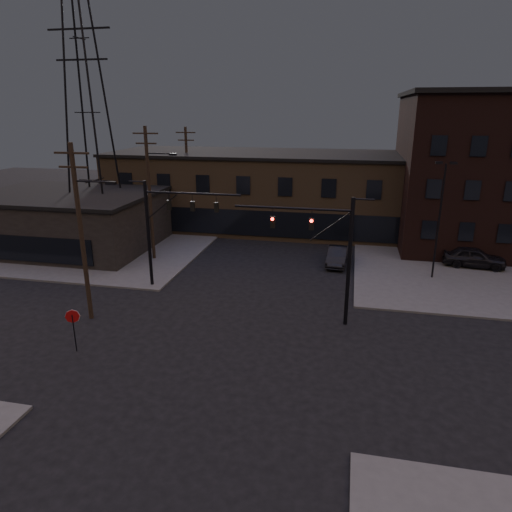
{
  "coord_description": "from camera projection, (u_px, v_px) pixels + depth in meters",
  "views": [
    {
      "loc": [
        6.41,
        -21.89,
        12.81
      ],
      "look_at": [
        0.43,
        6.27,
        3.5
      ],
      "focal_mm": 32.0,
      "sensor_mm": 36.0,
      "label": 1
    }
  ],
  "objects": [
    {
      "name": "sidewalk_nw",
      "position": [
        87.0,
        230.0,
        50.39
      ],
      "size": [
        30.0,
        30.0,
        0.15
      ],
      "primitive_type": "cube",
      "color": "#474744",
      "rests_on": "ground"
    },
    {
      "name": "traffic_signal_far",
      "position": [
        164.0,
        223.0,
        32.82
      ],
      "size": [
        7.12,
        0.24,
        8.0
      ],
      "color": "black",
      "rests_on": "ground"
    },
    {
      "name": "utility_pole_mid",
      "position": [
        150.0,
        191.0,
        38.79
      ],
      "size": [
        3.7,
        0.28,
        11.5
      ],
      "color": "black",
      "rests_on": "ground"
    },
    {
      "name": "building_row",
      "position": [
        293.0,
        192.0,
        50.41
      ],
      "size": [
        40.0,
        12.0,
        8.0
      ],
      "primitive_type": "cube",
      "color": "brown",
      "rests_on": "ground"
    },
    {
      "name": "parked_car_lot_b",
      "position": [
        499.0,
        242.0,
        43.07
      ],
      "size": [
        4.59,
        2.4,
        1.27
      ],
      "primitive_type": "imported",
      "rotation": [
        0.0,
        0.0,
        1.43
      ],
      "color": "silver",
      "rests_on": "sidewalk_ne"
    },
    {
      "name": "utility_pole_near",
      "position": [
        82.0,
        230.0,
        27.5
      ],
      "size": [
        3.7,
        0.28,
        11.0
      ],
      "color": "black",
      "rests_on": "ground"
    },
    {
      "name": "stop_sign",
      "position": [
        73.0,
        321.0,
        24.75
      ],
      "size": [
        0.72,
        0.33,
        2.48
      ],
      "color": "black",
      "rests_on": "ground"
    },
    {
      "name": "transmission_tower",
      "position": [
        87.0,
        112.0,
        42.05
      ],
      "size": [
        7.0,
        7.0,
        25.0
      ],
      "primitive_type": null,
      "color": "black",
      "rests_on": "ground"
    },
    {
      "name": "lot_light_b",
      "position": [
        506.0,
        201.0,
        37.82
      ],
      "size": [
        1.5,
        0.28,
        9.14
      ],
      "color": "black",
      "rests_on": "ground"
    },
    {
      "name": "lot_light_a",
      "position": [
        440.0,
        210.0,
        34.35
      ],
      "size": [
        1.5,
        0.28,
        9.14
      ],
      "color": "black",
      "rests_on": "ground"
    },
    {
      "name": "car_crossing",
      "position": [
        337.0,
        256.0,
        39.2
      ],
      "size": [
        1.78,
        4.6,
        1.49
      ],
      "primitive_type": "imported",
      "rotation": [
        0.0,
        0.0,
        -0.05
      ],
      "color": "black",
      "rests_on": "ground"
    },
    {
      "name": "traffic_signal_near",
      "position": [
        331.0,
        247.0,
        27.2
      ],
      "size": [
        7.12,
        0.24,
        8.0
      ],
      "color": "black",
      "rests_on": "ground"
    },
    {
      "name": "utility_pole_far",
      "position": [
        188.0,
        176.0,
        50.28
      ],
      "size": [
        2.2,
        0.28,
        11.0
      ],
      "color": "black",
      "rests_on": "ground"
    },
    {
      "name": "ground",
      "position": [
        225.0,
        348.0,
        25.58
      ],
      "size": [
        140.0,
        140.0,
        0.0
      ],
      "primitive_type": "plane",
      "color": "black",
      "rests_on": "ground"
    },
    {
      "name": "parked_car_lot_a",
      "position": [
        474.0,
        257.0,
        38.14
      ],
      "size": [
        5.13,
        2.53,
        1.68
      ],
      "primitive_type": "imported",
      "rotation": [
        0.0,
        0.0,
        1.46
      ],
      "color": "black",
      "rests_on": "sidewalk_ne"
    },
    {
      "name": "building_left",
      "position": [
        69.0,
        222.0,
        43.66
      ],
      "size": [
        16.0,
        12.0,
        5.0
      ],
      "primitive_type": "cube",
      "color": "black",
      "rests_on": "ground"
    }
  ]
}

